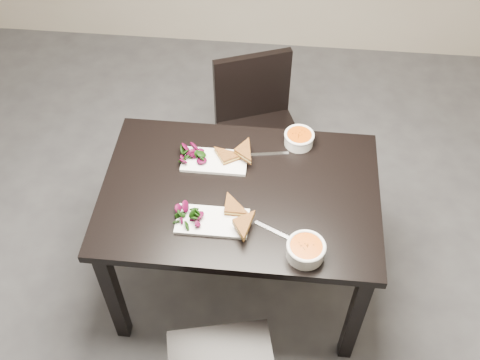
{
  "coord_description": "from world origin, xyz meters",
  "views": [
    {
      "loc": [
        0.65,
        -1.16,
        2.62
      ],
      "look_at": [
        0.5,
        0.39,
        0.82
      ],
      "focal_mm": 42.24,
      "sensor_mm": 36.0,
      "label": 1
    }
  ],
  "objects_px": {
    "table": "(240,205)",
    "chair_far": "(257,122)",
    "soup_bowl_near": "(306,249)",
    "soup_bowl_far": "(299,138)",
    "plate_near": "(212,221)",
    "plate_far": "(215,161)"
  },
  "relations": [
    {
      "from": "table",
      "to": "plate_far",
      "type": "distance_m",
      "value": 0.23
    },
    {
      "from": "plate_near",
      "to": "soup_bowl_near",
      "type": "xyz_separation_m",
      "value": [
        0.38,
        -0.12,
        0.03
      ]
    },
    {
      "from": "plate_near",
      "to": "plate_far",
      "type": "relative_size",
      "value": 1.02
    },
    {
      "from": "table",
      "to": "chair_far",
      "type": "xyz_separation_m",
      "value": [
        0.03,
        0.71,
        -0.17
      ]
    },
    {
      "from": "soup_bowl_near",
      "to": "plate_far",
      "type": "height_order",
      "value": "soup_bowl_near"
    },
    {
      "from": "chair_far",
      "to": "table",
      "type": "bearing_deg",
      "value": -113.16
    },
    {
      "from": "soup_bowl_near",
      "to": "soup_bowl_far",
      "type": "height_order",
      "value": "soup_bowl_near"
    },
    {
      "from": "table",
      "to": "chair_far",
      "type": "relative_size",
      "value": 1.41
    },
    {
      "from": "plate_near",
      "to": "soup_bowl_far",
      "type": "height_order",
      "value": "soup_bowl_far"
    },
    {
      "from": "soup_bowl_near",
      "to": "plate_far",
      "type": "distance_m",
      "value": 0.62
    },
    {
      "from": "table",
      "to": "chair_far",
      "type": "distance_m",
      "value": 0.73
    },
    {
      "from": "plate_near",
      "to": "soup_bowl_far",
      "type": "relative_size",
      "value": 2.13
    },
    {
      "from": "table",
      "to": "soup_bowl_far",
      "type": "distance_m",
      "value": 0.42
    },
    {
      "from": "chair_far",
      "to": "plate_near",
      "type": "distance_m",
      "value": 0.94
    },
    {
      "from": "plate_near",
      "to": "soup_bowl_far",
      "type": "xyz_separation_m",
      "value": [
        0.34,
        0.49,
        0.03
      ]
    },
    {
      "from": "chair_far",
      "to": "soup_bowl_near",
      "type": "xyz_separation_m",
      "value": [
        0.26,
        -1.02,
        0.3
      ]
    },
    {
      "from": "table",
      "to": "plate_far",
      "type": "xyz_separation_m",
      "value": [
        -0.13,
        0.15,
        0.11
      ]
    },
    {
      "from": "soup_bowl_near",
      "to": "soup_bowl_far",
      "type": "bearing_deg",
      "value": 94.16
    },
    {
      "from": "table",
      "to": "chair_far",
      "type": "height_order",
      "value": "chair_far"
    },
    {
      "from": "plate_near",
      "to": "soup_bowl_far",
      "type": "distance_m",
      "value": 0.6
    },
    {
      "from": "table",
      "to": "soup_bowl_far",
      "type": "relative_size",
      "value": 8.64
    },
    {
      "from": "chair_far",
      "to": "soup_bowl_far",
      "type": "distance_m",
      "value": 0.55
    }
  ]
}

